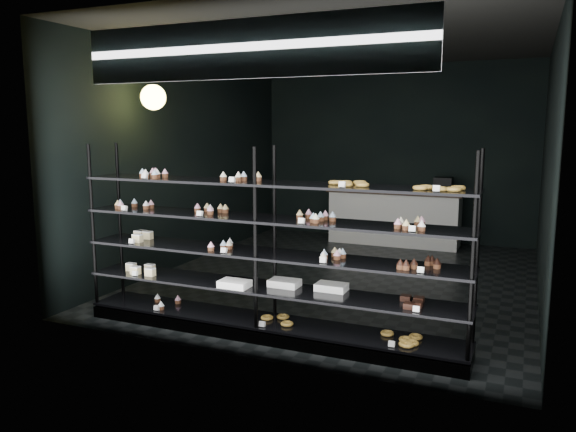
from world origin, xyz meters
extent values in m
cube|color=black|center=(0.00, 0.00, 0.01)|extent=(5.00, 6.00, 0.01)
cube|color=black|center=(0.00, 0.00, 3.20)|extent=(5.00, 6.00, 0.01)
cube|color=black|center=(0.00, 3.00, 1.60)|extent=(5.00, 0.01, 3.20)
cube|color=black|center=(0.00, -3.00, 1.60)|extent=(5.00, 0.01, 3.20)
cube|color=black|center=(-2.50, 0.00, 1.60)|extent=(0.01, 6.00, 3.20)
cube|color=black|center=(2.50, 0.00, 1.60)|extent=(0.01, 6.00, 3.20)
cube|color=black|center=(-0.05, -2.45, 0.06)|extent=(4.00, 0.50, 0.12)
cylinder|color=black|center=(-2.02, -2.67, 0.99)|extent=(0.04, 0.04, 1.85)
cylinder|color=black|center=(-2.02, -2.23, 0.99)|extent=(0.04, 0.04, 1.85)
cylinder|color=black|center=(-0.05, -2.67, 0.99)|extent=(0.04, 0.04, 1.85)
cylinder|color=black|center=(-0.05, -2.23, 0.99)|extent=(0.04, 0.04, 1.85)
cylinder|color=black|center=(1.92, -2.67, 0.99)|extent=(0.04, 0.04, 1.85)
cylinder|color=black|center=(1.92, -2.23, 0.99)|extent=(0.04, 0.04, 1.85)
cube|color=black|center=(-0.05, -2.45, 0.15)|extent=(4.00, 0.50, 0.03)
cube|color=black|center=(-0.05, -2.45, 0.50)|extent=(4.00, 0.50, 0.02)
cube|color=black|center=(-0.05, -2.45, 0.85)|extent=(4.00, 0.50, 0.02)
cube|color=black|center=(-0.05, -2.45, 1.20)|extent=(4.00, 0.50, 0.02)
cube|color=black|center=(-0.05, -2.45, 1.55)|extent=(4.00, 0.50, 0.02)
cube|color=white|center=(-1.34, -2.63, 1.59)|extent=(0.06, 0.04, 0.06)
cube|color=white|center=(-0.31, -2.63, 1.59)|extent=(0.06, 0.04, 0.06)
cube|color=white|center=(0.77, -2.63, 1.59)|extent=(0.05, 0.04, 0.06)
cube|color=white|center=(1.58, -2.63, 1.59)|extent=(0.06, 0.04, 0.06)
cube|color=white|center=(-1.64, -2.63, 1.24)|extent=(0.06, 0.04, 0.06)
cube|color=white|center=(-0.72, -2.63, 1.24)|extent=(0.05, 0.04, 0.06)
cube|color=white|center=(0.45, -2.63, 1.24)|extent=(0.06, 0.04, 0.06)
cube|color=white|center=(1.43, -2.63, 1.24)|extent=(0.06, 0.04, 0.06)
cube|color=white|center=(-1.49, -2.63, 0.89)|extent=(0.06, 0.04, 0.06)
cube|color=white|center=(-0.45, -2.63, 0.89)|extent=(0.06, 0.04, 0.06)
cube|color=white|center=(0.61, -2.63, 0.89)|extent=(0.05, 0.04, 0.06)
cube|color=white|center=(1.46, -2.63, 0.89)|extent=(0.06, 0.04, 0.06)
cube|color=white|center=(-1.51, -2.63, 0.54)|extent=(0.06, 0.04, 0.06)
cube|color=white|center=(1.44, -2.63, 0.54)|extent=(0.06, 0.04, 0.06)
cube|color=white|center=(-1.28, -2.63, 0.19)|extent=(0.06, 0.04, 0.06)
cube|color=white|center=(-0.03, -2.63, 0.19)|extent=(0.06, 0.04, 0.06)
cube|color=white|center=(1.24, -2.63, 0.19)|extent=(0.06, 0.04, 0.06)
cube|color=#0D0E43|center=(0.00, -2.92, 2.75)|extent=(3.20, 0.04, 0.45)
cube|color=white|center=(0.00, -2.94, 2.75)|extent=(3.30, 0.02, 0.50)
cylinder|color=black|center=(-2.05, -1.46, 2.89)|extent=(0.01, 0.01, 0.57)
sphere|color=#FED958|center=(-2.05, -1.46, 2.45)|extent=(0.31, 0.31, 0.31)
cube|color=silver|center=(0.14, 2.50, 0.46)|extent=(2.26, 0.60, 0.92)
cube|color=black|center=(0.14, 2.50, 0.95)|extent=(2.35, 0.65, 0.06)
cube|color=black|center=(0.97, 2.50, 1.10)|extent=(0.30, 0.30, 0.25)
camera|label=1|loc=(2.29, -7.33, 2.10)|focal=35.00mm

